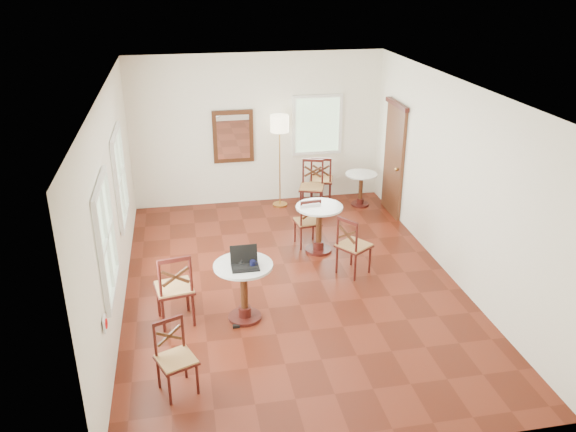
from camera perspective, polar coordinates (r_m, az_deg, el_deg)
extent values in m
plane|color=#5B1D0F|center=(9.04, 0.36, -6.57)|extent=(7.00, 7.00, 0.00)
cube|color=white|center=(11.69, -2.96, 8.40)|extent=(5.00, 0.02, 3.00)
cube|color=white|center=(5.38, 7.71, -10.97)|extent=(5.00, 0.02, 3.00)
cube|color=white|center=(8.32, -16.78, 1.08)|extent=(0.02, 7.00, 3.00)
cube|color=white|center=(9.18, 15.90, 3.29)|extent=(0.02, 7.00, 3.00)
cube|color=white|center=(7.98, 0.41, 12.44)|extent=(5.00, 7.00, 0.02)
cube|color=#5C321A|center=(11.38, 10.29, 5.28)|extent=(0.06, 0.90, 2.10)
cube|color=#431510|center=(11.09, 10.61, 10.68)|extent=(0.08, 1.02, 0.08)
sphere|color=#BF8C3F|center=(11.09, 10.56, 4.51)|extent=(0.07, 0.07, 0.07)
cube|color=#462312|center=(11.62, -5.38, 7.73)|extent=(0.80, 0.05, 1.05)
cube|color=white|center=(11.59, -5.37, 7.69)|extent=(0.64, 0.02, 0.88)
cube|color=white|center=(6.70, -17.47, -10.02)|extent=(0.02, 0.16, 0.16)
torus|color=red|center=(6.69, -17.34, -10.01)|extent=(0.02, 0.12, 0.12)
cube|color=white|center=(7.20, -17.37, -2.10)|extent=(0.06, 1.22, 1.42)
cube|color=white|center=(9.23, -16.12, 3.70)|extent=(0.06, 1.22, 1.42)
cube|color=white|center=(11.86, 2.88, 8.88)|extent=(1.02, 0.06, 1.22)
cylinder|color=#431510|center=(8.23, -4.24, -9.79)|extent=(0.46, 0.46, 0.05)
cylinder|color=#431510|center=(8.18, -4.26, -9.26)|extent=(0.18, 0.18, 0.14)
cylinder|color=#462312|center=(8.00, -4.33, -7.19)|extent=(0.10, 0.10, 0.69)
cylinder|color=#431510|center=(7.84, -4.40, -5.18)|extent=(0.16, 0.16, 0.07)
cylinder|color=white|center=(7.82, -4.41, -4.85)|extent=(0.80, 0.80, 0.03)
cylinder|color=#431510|center=(10.02, 2.99, -3.30)|extent=(0.45, 0.45, 0.04)
cylinder|color=#431510|center=(9.98, 3.00, -2.84)|extent=(0.18, 0.18, 0.13)
cylinder|color=#462312|center=(9.83, 3.04, -1.08)|extent=(0.10, 0.10, 0.67)
cylinder|color=#431510|center=(9.71, 3.08, 0.61)|extent=(0.16, 0.16, 0.07)
cylinder|color=white|center=(9.69, 3.09, 0.88)|extent=(0.79, 0.79, 0.03)
cylinder|color=#431510|center=(11.99, 7.04, 1.17)|extent=(0.36, 0.36, 0.04)
cylinder|color=#431510|center=(11.96, 7.06, 1.49)|extent=(0.15, 0.15, 0.11)
cylinder|color=#462312|center=(11.86, 7.12, 2.71)|extent=(0.08, 0.08, 0.55)
cylinder|color=#431510|center=(11.77, 7.18, 3.88)|extent=(0.13, 0.13, 0.05)
cylinder|color=white|center=(11.76, 7.19, 4.07)|extent=(0.64, 0.64, 0.03)
cylinder|color=#431510|center=(8.37, -9.81, -7.62)|extent=(0.04, 0.04, 0.50)
cylinder|color=#431510|center=(8.03, -9.23, -9.03)|extent=(0.04, 0.04, 0.50)
cylinder|color=#431510|center=(8.32, -12.55, -8.06)|extent=(0.04, 0.04, 0.50)
cylinder|color=#431510|center=(7.98, -12.09, -9.49)|extent=(0.04, 0.04, 0.50)
cube|color=#431510|center=(8.04, -11.06, -6.98)|extent=(0.57, 0.57, 0.03)
cube|color=#AA7844|center=(8.03, -11.07, -6.88)|extent=(0.54, 0.54, 0.04)
cylinder|color=#431510|center=(7.76, -9.48, -5.71)|extent=(0.04, 0.04, 0.56)
cylinder|color=#431510|center=(7.71, -12.42, -6.17)|extent=(0.04, 0.04, 0.56)
cube|color=#431510|center=(7.61, -11.09, -4.25)|extent=(0.43, 0.11, 0.06)
cube|color=#462312|center=(7.73, -10.95, -5.87)|extent=(0.36, 0.09, 0.25)
cube|color=#462312|center=(7.73, -10.95, -5.87)|extent=(0.36, 0.09, 0.25)
cylinder|color=#431510|center=(6.83, -11.49, -16.27)|extent=(0.03, 0.03, 0.42)
cylinder|color=#431510|center=(7.08, -12.55, -14.75)|extent=(0.03, 0.03, 0.42)
cylinder|color=#431510|center=(6.92, -8.85, -15.44)|extent=(0.03, 0.03, 0.42)
cylinder|color=#431510|center=(7.17, -10.00, -13.98)|extent=(0.03, 0.03, 0.42)
cube|color=#431510|center=(6.87, -10.86, -13.70)|extent=(0.53, 0.53, 0.03)
cube|color=#AA7844|center=(6.86, -10.87, -13.61)|extent=(0.51, 0.51, 0.04)
cylinder|color=#431510|center=(6.82, -12.87, -11.84)|extent=(0.03, 0.03, 0.46)
cylinder|color=#431510|center=(6.91, -10.25, -11.07)|extent=(0.03, 0.03, 0.46)
cube|color=#431510|center=(6.75, -11.70, -9.97)|extent=(0.34, 0.16, 0.05)
cube|color=#462312|center=(6.86, -11.56, -11.39)|extent=(0.29, 0.13, 0.20)
cube|color=#462312|center=(6.86, -11.56, -11.39)|extent=(0.29, 0.13, 0.20)
cylinder|color=#431510|center=(10.35, 2.47, -1.22)|extent=(0.03, 0.03, 0.42)
cylinder|color=#431510|center=(10.06, 3.10, -1.99)|extent=(0.03, 0.03, 0.42)
cylinder|color=#431510|center=(10.25, 0.68, -1.46)|extent=(0.03, 0.03, 0.42)
cylinder|color=#431510|center=(9.96, 1.27, -2.24)|extent=(0.03, 0.03, 0.42)
cube|color=#431510|center=(10.06, 1.90, -0.61)|extent=(0.45, 0.45, 0.03)
cube|color=#AA7844|center=(10.06, 1.90, -0.54)|extent=(0.43, 0.43, 0.04)
cylinder|color=#431510|center=(9.88, 3.16, 0.34)|extent=(0.03, 0.03, 0.47)
cylinder|color=#431510|center=(9.77, 1.30, 0.12)|extent=(0.03, 0.03, 0.47)
cube|color=#431510|center=(9.74, 2.25, 1.40)|extent=(0.36, 0.07, 0.05)
cube|color=#462312|center=(9.82, 2.23, 0.28)|extent=(0.30, 0.06, 0.21)
cube|color=#462312|center=(9.82, 2.23, 0.28)|extent=(0.30, 0.06, 0.21)
cylinder|color=#431510|center=(9.32, 8.00, -4.24)|extent=(0.04, 0.04, 0.46)
cylinder|color=#431510|center=(9.05, 6.57, -5.03)|extent=(0.04, 0.04, 0.46)
cylinder|color=#431510|center=(9.51, 6.24, -3.53)|extent=(0.04, 0.04, 0.46)
cylinder|color=#431510|center=(9.26, 4.79, -4.27)|extent=(0.04, 0.04, 0.46)
cube|color=#431510|center=(9.18, 6.47, -2.95)|extent=(0.63, 0.63, 0.03)
cube|color=#AA7844|center=(9.17, 6.47, -2.87)|extent=(0.60, 0.60, 0.04)
cylinder|color=#431510|center=(8.83, 6.72, -2.24)|extent=(0.04, 0.04, 0.51)
cylinder|color=#431510|center=(9.04, 4.89, -1.54)|extent=(0.04, 0.04, 0.51)
cube|color=#431510|center=(8.84, 5.86, -0.50)|extent=(0.25, 0.34, 0.05)
cube|color=#462312|center=(8.93, 5.80, -1.83)|extent=(0.21, 0.29, 0.23)
cube|color=#462312|center=(8.93, 5.80, -1.83)|extent=(0.21, 0.29, 0.23)
cylinder|color=#431510|center=(12.18, 4.15, 2.75)|extent=(0.04, 0.04, 0.47)
cylinder|color=#431510|center=(11.82, 4.10, 2.10)|extent=(0.04, 0.04, 0.47)
cylinder|color=#431510|center=(12.19, 2.37, 2.81)|extent=(0.04, 0.04, 0.47)
cylinder|color=#431510|center=(11.83, 2.26, 2.17)|extent=(0.04, 0.04, 0.47)
cube|color=#431510|center=(11.92, 3.24, 3.55)|extent=(0.57, 0.57, 0.03)
cube|color=#AA7844|center=(11.91, 3.25, 3.62)|extent=(0.55, 0.55, 0.04)
cylinder|color=#431510|center=(11.65, 4.16, 4.39)|extent=(0.04, 0.04, 0.53)
cylinder|color=#431510|center=(11.66, 2.30, 4.45)|extent=(0.04, 0.04, 0.53)
cube|color=#431510|center=(11.58, 3.26, 5.55)|extent=(0.39, 0.15, 0.05)
cube|color=#462312|center=(11.65, 3.23, 4.47)|extent=(0.33, 0.12, 0.23)
cube|color=#462312|center=(11.65, 3.23, 4.47)|extent=(0.33, 0.12, 0.23)
cylinder|color=#431510|center=(11.38, 1.25, 1.32)|extent=(0.04, 0.04, 0.48)
cylinder|color=#431510|center=(11.74, 1.47, 2.01)|extent=(0.04, 0.04, 0.48)
cylinder|color=#431510|center=(11.35, 3.17, 1.22)|extent=(0.04, 0.04, 0.48)
cylinder|color=#431510|center=(11.71, 3.33, 1.92)|extent=(0.04, 0.04, 0.48)
cube|color=#431510|center=(11.45, 2.33, 2.76)|extent=(0.59, 0.59, 0.03)
cube|color=#AA7844|center=(11.45, 2.33, 2.83)|extent=(0.57, 0.57, 0.04)
cylinder|color=#431510|center=(11.56, 1.49, 4.34)|extent=(0.04, 0.04, 0.53)
cylinder|color=#431510|center=(11.53, 3.39, 4.25)|extent=(0.04, 0.04, 0.53)
cube|color=#431510|center=(11.47, 2.46, 5.46)|extent=(0.40, 0.16, 0.05)
cube|color=#462312|center=(11.54, 2.44, 4.35)|extent=(0.34, 0.13, 0.23)
cube|color=#462312|center=(11.54, 2.44, 4.35)|extent=(0.34, 0.13, 0.23)
cylinder|color=#BF8C3F|center=(11.89, -0.79, 1.14)|extent=(0.30, 0.30, 0.03)
cylinder|color=#BF8C3F|center=(11.60, -0.81, 4.95)|extent=(0.03, 0.03, 1.70)
cylinder|color=beige|center=(11.36, -0.83, 9.02)|extent=(0.36, 0.36, 0.32)
cube|color=black|center=(7.71, -4.20, -5.01)|extent=(0.36, 0.26, 0.02)
cube|color=black|center=(7.71, -4.21, -4.94)|extent=(0.30, 0.15, 0.00)
cube|color=black|center=(7.77, -4.35, -3.74)|extent=(0.36, 0.08, 0.25)
cube|color=silver|center=(7.77, -4.35, -3.74)|extent=(0.32, 0.06, 0.20)
ellipsoid|color=black|center=(7.78, -5.30, -4.74)|extent=(0.10, 0.08, 0.03)
cylinder|color=black|center=(7.72, -3.47, -4.68)|extent=(0.08, 0.08, 0.09)
torus|color=black|center=(7.72, -3.14, -4.65)|extent=(0.06, 0.01, 0.06)
cylinder|color=white|center=(7.71, -4.60, -4.72)|extent=(0.06, 0.06, 0.10)
cube|color=black|center=(8.05, -5.09, -10.68)|extent=(0.09, 0.06, 0.04)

